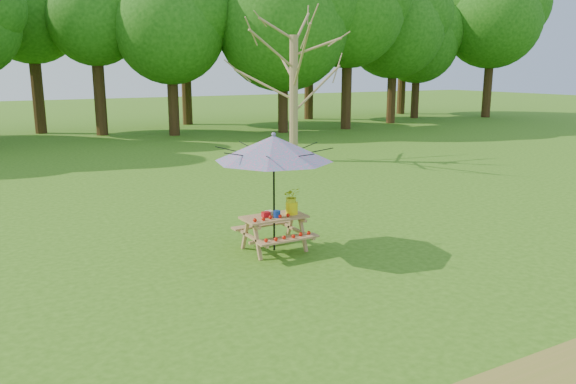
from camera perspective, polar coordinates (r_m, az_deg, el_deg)
ground at (r=10.17m, az=19.72°, el=-7.73°), size 120.00×120.00×0.00m
picnic_table at (r=10.62m, az=-1.41°, el=-4.25°), size 1.20×1.32×0.67m
patio_umbrella at (r=10.27m, az=-1.46°, el=4.45°), size 2.57×2.57×2.25m
produce_bins at (r=10.48m, az=-1.69°, el=-2.23°), size 0.30×0.40×0.13m
tomatoes_row at (r=10.30m, az=-1.69°, el=-2.60°), size 0.77×0.13×0.07m
flower_bucket at (r=10.61m, az=0.38°, el=-0.80°), size 0.38×0.36×0.52m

